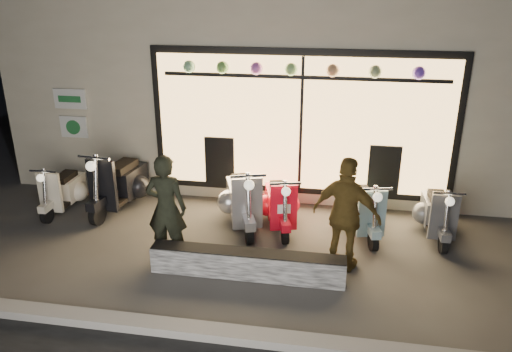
{
  "coord_description": "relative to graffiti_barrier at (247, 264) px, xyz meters",
  "views": [
    {
      "loc": [
        1.46,
        -6.65,
        3.91
      ],
      "look_at": [
        0.22,
        0.6,
        1.05
      ],
      "focal_mm": 35.0,
      "sensor_mm": 36.0,
      "label": 1
    }
  ],
  "objects": [
    {
      "name": "scooter_silver",
      "position": [
        -0.4,
        1.7,
        0.24
      ],
      "size": [
        0.82,
        1.53,
        1.1
      ],
      "rotation": [
        0.0,
        0.0,
        0.32
      ],
      "color": "black",
      "rests_on": "ground"
    },
    {
      "name": "scooter_grey",
      "position": [
        2.84,
        1.85,
        0.18
      ],
      "size": [
        0.43,
        1.31,
        0.94
      ],
      "rotation": [
        0.0,
        0.0,
        0.02
      ],
      "color": "black",
      "rests_on": "ground"
    },
    {
      "name": "scooter_black",
      "position": [
        -2.73,
        2.01,
        0.27
      ],
      "size": [
        0.65,
        1.64,
        1.16
      ],
      "rotation": [
        0.0,
        0.0,
        -0.12
      ],
      "color": "black",
      "rests_on": "ground"
    },
    {
      "name": "scooter_cream",
      "position": [
        -3.74,
        1.74,
        0.17
      ],
      "size": [
        0.41,
        1.26,
        0.91
      ],
      "rotation": [
        0.0,
        0.0,
        0.0
      ],
      "color": "black",
      "rests_on": "ground"
    },
    {
      "name": "man",
      "position": [
        -1.26,
        0.32,
        0.63
      ],
      "size": [
        0.61,
        0.4,
        1.65
      ],
      "primitive_type": "imported",
      "rotation": [
        0.0,
        0.0,
        3.15
      ],
      "color": "black",
      "rests_on": "ground"
    },
    {
      "name": "graffiti_barrier",
      "position": [
        0.0,
        0.0,
        0.0
      ],
      "size": [
        2.76,
        0.28,
        0.4
      ],
      "primitive_type": "cube",
      "color": "black",
      "rests_on": "ground"
    },
    {
      "name": "scooter_red",
      "position": [
        0.23,
        1.74,
        0.19
      ],
      "size": [
        0.67,
        1.37,
        0.98
      ],
      "rotation": [
        0.0,
        0.0,
        0.26
      ],
      "color": "black",
      "rests_on": "ground"
    },
    {
      "name": "woman",
      "position": [
        1.34,
        0.47,
        0.65
      ],
      "size": [
        1.08,
        0.72,
        1.7
      ],
      "primitive_type": "imported",
      "rotation": [
        0.0,
        0.0,
        2.81
      ],
      "color": "brown",
      "rests_on": "ground"
    },
    {
      "name": "shop_building",
      "position": [
        -0.3,
        5.63,
        1.9
      ],
      "size": [
        10.2,
        6.23,
        4.2
      ],
      "color": "beige",
      "rests_on": "ground"
    },
    {
      "name": "kerb",
      "position": [
        -0.3,
        -1.35,
        -0.14
      ],
      "size": [
        40.0,
        0.25,
        0.12
      ],
      "primitive_type": "cube",
      "color": "slate",
      "rests_on": "ground"
    },
    {
      "name": "ground",
      "position": [
        -0.3,
        0.65,
        -0.2
      ],
      "size": [
        40.0,
        40.0,
        0.0
      ],
      "primitive_type": "plane",
      "color": "#383533",
      "rests_on": "ground"
    },
    {
      "name": "scooter_blue",
      "position": [
        1.63,
        1.76,
        0.19
      ],
      "size": [
        0.64,
        1.38,
        0.98
      ],
      "rotation": [
        0.0,
        0.0,
        0.23
      ],
      "color": "black",
      "rests_on": "ground"
    }
  ]
}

